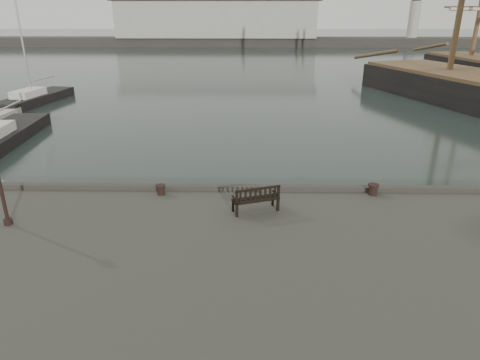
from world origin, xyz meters
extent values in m
plane|color=black|center=(0.00, 0.00, 0.00)|extent=(400.00, 400.00, 0.00)
cube|color=#383530|center=(0.00, 92.00, 1.00)|extent=(140.00, 8.00, 2.00)
cube|color=#ACAAA0|center=(-8.00, 92.00, 6.00)|extent=(46.00, 9.00, 8.00)
cube|color=black|center=(-8.00, 92.00, 10.30)|extent=(48.00, 9.50, 0.60)
cylinder|color=#ACAAA0|center=(38.00, 92.00, 6.00)|extent=(2.40, 2.40, 8.00)
cube|color=black|center=(-0.11, -1.94, 1.99)|extent=(1.64, 1.02, 0.04)
cube|color=black|center=(-0.03, -2.15, 2.22)|extent=(1.48, 0.57, 0.47)
cube|color=black|center=(-0.11, -1.94, 1.77)|extent=(1.52, 0.91, 0.43)
cylinder|color=black|center=(-3.54, -0.61, 1.74)|extent=(0.40, 0.40, 0.36)
cylinder|color=black|center=(4.20, -0.50, 1.77)|extent=(0.40, 0.40, 0.41)
cylinder|color=black|center=(-7.89, -3.06, 1.65)|extent=(0.26, 0.26, 0.19)
cube|color=black|center=(-19.63, 23.38, 0.10)|extent=(3.73, 9.30, 1.40)
cube|color=silver|center=(-19.63, 23.38, 1.10)|extent=(2.04, 3.37, 0.60)
cylinder|color=#B2B5B7|center=(-19.63, 23.38, 5.82)|extent=(0.16, 0.16, 10.05)
camera|label=1|loc=(-0.37, -14.91, 7.80)|focal=32.00mm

